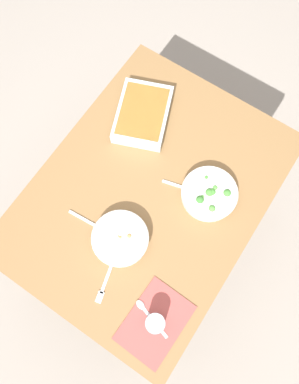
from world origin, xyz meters
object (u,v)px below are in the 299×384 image
broccoli_bowl (209,194)px  fork_on_table (105,284)px  baking_dish (143,114)px  spoon_spare (148,313)px  spoon_by_stew (93,224)px  drink_cup (155,323)px  stew_bowl (120,239)px  spoon_by_broccoli (188,189)px

broccoli_bowl → fork_on_table: bearing=164.1°
baking_dish → spoon_spare: bearing=-144.9°
spoon_by_stew → drink_cup: bearing=-112.7°
drink_cup → fork_on_table: 0.24m
fork_on_table → stew_bowl: bearing=14.6°
spoon_by_stew → fork_on_table: 0.24m
drink_cup → baking_dish: bearing=36.9°
spoon_by_broccoli → spoon_spare: bearing=-165.1°
broccoli_bowl → baking_dish: broccoli_bowl is taller
broccoli_bowl → baking_dish: size_ratio=0.65×
broccoli_bowl → spoon_spare: size_ratio=1.35×
stew_bowl → drink_cup: (-0.19, -0.29, 0.01)m
baking_dish → drink_cup: bearing=-143.1°
stew_bowl → spoon_by_stew: 0.14m
spoon_spare → broccoli_bowl: bearing=5.2°
baking_dish → broccoli_bowl: bearing=-109.5°
fork_on_table → baking_dish: bearing=22.3°
broccoli_bowl → baking_dish: 0.46m
spoon_by_stew → baking_dish: bearing=11.1°
spoon_spare → fork_on_table: 0.20m
drink_cup → spoon_spare: size_ratio=0.49×
spoon_by_broccoli → broccoli_bowl: bearing=-75.6°
broccoli_bowl → fork_on_table: 0.55m
baking_dish → spoon_by_broccoli: bearing=-116.9°
spoon_by_broccoli → drink_cup: bearing=-161.3°
drink_cup → spoon_spare: drink_cup is taller
stew_bowl → spoon_spare: 0.30m
stew_bowl → drink_cup: 0.34m
baking_dish → spoon_spare: (-0.68, -0.48, -0.03)m
stew_bowl → spoon_by_broccoli: 0.35m
stew_bowl → spoon_by_stew: stew_bowl is taller
spoon_by_stew → spoon_by_broccoli: size_ratio=1.01×
stew_bowl → baking_dish: 0.56m
fork_on_table → broccoli_bowl: bearing=-15.9°
spoon_by_broccoli → spoon_spare: size_ratio=1.00×
broccoli_bowl → drink_cup: size_ratio=2.76×
stew_bowl → fork_on_table: size_ratio=1.30×
spoon_by_stew → spoon_by_broccoli: 0.42m
stew_bowl → fork_on_table: bearing=-165.4°
baking_dish → stew_bowl: bearing=-155.2°
spoon_spare → baking_dish: bearing=35.1°
baking_dish → drink_cup: drink_cup is taller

